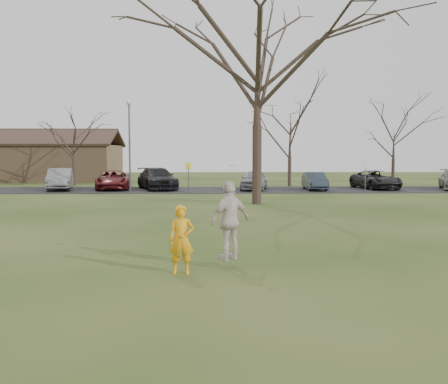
{
  "coord_description": "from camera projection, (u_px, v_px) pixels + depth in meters",
  "views": [
    {
      "loc": [
        -0.34,
        -11.4,
        2.7
      ],
      "look_at": [
        0.0,
        4.0,
        1.5
      ],
      "focal_mm": 39.8,
      "sensor_mm": 36.0,
      "label": 1
    }
  ],
  "objects": [
    {
      "name": "lamp_post",
      "position": [
        129.0,
        135.0,
        33.57
      ],
      "size": [
        0.34,
        0.34,
        6.27
      ],
      "color": "#47474C",
      "rests_on": "ground"
    },
    {
      "name": "player_defender",
      "position": [
        181.0,
        240.0,
        11.1
      ],
      "size": [
        0.57,
        0.38,
        1.55
      ],
      "primitive_type": "imported",
      "rotation": [
        0.0,
        0.0,
        0.02
      ],
      "color": "orange",
      "rests_on": "ground"
    },
    {
      "name": "car_3",
      "position": [
        157.0,
        179.0,
        36.78
      ],
      "size": [
        3.88,
        5.91,
        1.59
      ],
      "primitive_type": "imported",
      "rotation": [
        0.0,
        0.0,
        0.33
      ],
      "color": "black",
      "rests_on": "parking_strip"
    },
    {
      "name": "small_tree_row",
      "position": [
        270.0,
        139.0,
        41.34
      ],
      "size": [
        55.0,
        5.9,
        8.5
      ],
      "color": "#352821",
      "rests_on": "ground"
    },
    {
      "name": "car_5",
      "position": [
        315.0,
        181.0,
        36.2
      ],
      "size": [
        1.45,
        3.95,
        1.29
      ],
      "primitive_type": "imported",
      "rotation": [
        0.0,
        0.0,
        -0.02
      ],
      "color": "#2D3844",
      "rests_on": "parking_strip"
    },
    {
      "name": "sign_yellow",
      "position": [
        188.0,
        172.0,
        33.35
      ],
      "size": [
        0.35,
        0.35,
        2.08
      ],
      "color": "#47474C",
      "rests_on": "ground"
    },
    {
      "name": "building",
      "position": [
        14.0,
        161.0,
        48.86
      ],
      "size": [
        20.6,
        8.5,
        5.14
      ],
      "color": "#8C6D4C",
      "rests_on": "ground"
    },
    {
      "name": "car_1",
      "position": [
        60.0,
        179.0,
        36.41
      ],
      "size": [
        2.67,
        5.0,
        1.56
      ],
      "primitive_type": "imported",
      "rotation": [
        0.0,
        0.0,
        0.22
      ],
      "color": "gray",
      "rests_on": "parking_strip"
    },
    {
      "name": "catching_play",
      "position": [
        230.0,
        220.0,
        11.65
      ],
      "size": [
        1.14,
        1.03,
        2.32
      ],
      "color": "beige",
      "rests_on": "ground"
    },
    {
      "name": "big_tree",
      "position": [
        257.0,
        71.0,
        26.03
      ],
      "size": [
        9.0,
        9.0,
        14.0
      ],
      "primitive_type": null,
      "color": "#352821",
      "rests_on": "ground"
    },
    {
      "name": "car_2",
      "position": [
        114.0,
        180.0,
        36.63
      ],
      "size": [
        2.89,
        5.25,
        1.39
      ],
      "primitive_type": "imported",
      "rotation": [
        0.0,
        0.0,
        0.12
      ],
      "color": "#5A1518",
      "rests_on": "parking_strip"
    },
    {
      "name": "parking_strip",
      "position": [
        218.0,
        190.0,
        36.5
      ],
      "size": [
        62.0,
        6.5,
        0.04
      ],
      "primitive_type": "cube",
      "color": "black",
      "rests_on": "ground"
    },
    {
      "name": "car_6",
      "position": [
        376.0,
        180.0,
        37.23
      ],
      "size": [
        3.04,
        5.24,
        1.37
      ],
      "primitive_type": "imported",
      "rotation": [
        0.0,
        0.0,
        0.16
      ],
      "color": "black",
      "rests_on": "parking_strip"
    },
    {
      "name": "car_4",
      "position": [
        254.0,
        180.0,
        36.21
      ],
      "size": [
        2.5,
        4.5,
        1.45
      ],
      "primitive_type": "imported",
      "rotation": [
        0.0,
        0.0,
        -0.19
      ],
      "color": "gray",
      "rests_on": "parking_strip"
    },
    {
      "name": "ground",
      "position": [
        228.0,
        269.0,
        11.58
      ],
      "size": [
        120.0,
        120.0,
        0.0
      ],
      "primitive_type": "plane",
      "color": "#1E380F",
      "rests_on": "ground"
    },
    {
      "name": "sign_white",
      "position": [
        365.0,
        172.0,
        33.62
      ],
      "size": [
        0.35,
        0.35,
        2.08
      ],
      "color": "#47474C",
      "rests_on": "ground"
    }
  ]
}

